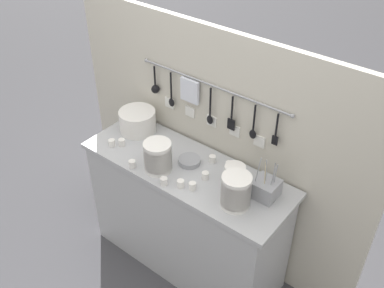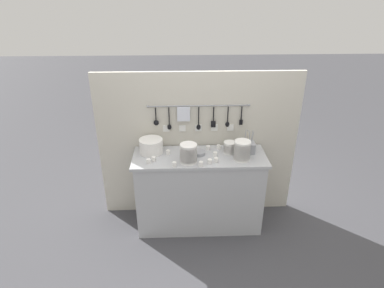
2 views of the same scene
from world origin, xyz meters
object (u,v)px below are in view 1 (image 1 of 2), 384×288
Objects in this scene: cup_edge_far at (163,181)px; bowl_stack_short_front at (235,175)px; cutlery_caddy at (266,188)px; cup_mid_row at (192,186)px; bowl_stack_nested_right at (236,191)px; cup_back_right at (132,164)px; cup_by_caddy at (122,142)px; bowl_stack_back_corner at (158,157)px; steel_mixing_bowl at (189,161)px; cup_front_right at (112,143)px; cup_centre at (152,140)px; cup_front_left at (205,176)px; cup_back_left at (229,165)px; cup_beside_plates at (181,184)px; plate_stack at (138,121)px; cup_edge_near at (212,159)px.

bowl_stack_short_front is at bearing 39.50° from cup_edge_far.
cutlery_caddy is 0.41m from cup_mid_row.
bowl_stack_short_front is (-0.10, 0.14, -0.04)m from bowl_stack_nested_right.
cup_back_right is (-0.25, 0.00, 0.00)m from cup_edge_far.
bowl_stack_back_corner is at bearing -5.45° from cup_by_caddy.
steel_mixing_bowl is 2.94× the size of cup_front_right.
cup_front_left is at bearing -7.81° from cup_centre.
cup_back_left is 0.33m from cup_beside_plates.
bowl_stack_back_corner is 0.53m from bowl_stack_nested_right.
bowl_stack_short_front is 0.84m from cup_front_right.
cup_centre reaches higher than steel_mixing_bowl.
cup_edge_far is 0.25m from cup_back_right.
bowl_stack_back_corner is at bearing 169.41° from cup_beside_plates.
cup_front_left is at bearing 64.37° from cup_beside_plates.
cup_mid_row is 0.07m from cup_beside_plates.
plate_stack is 5.26× the size of cup_back_left.
cup_centre is 0.26m from cup_back_right.
plate_stack is 0.71m from cup_back_left.
cup_beside_plates is at bearing -26.98° from cup_centre.
cup_by_caddy is (0.04, -0.19, -0.05)m from plate_stack.
steel_mixing_bowl is 0.24m from cup_edge_far.
cup_edge_near is 0.29m from cup_beside_plates.
plate_stack is 0.60m from cup_edge_near.
cup_back_right is (0.24, -0.30, -0.05)m from plate_stack.
steel_mixing_bowl is 0.35m from cup_back_right.
cup_edge_near is (0.10, 0.34, 0.00)m from cup_edge_far.
cutlery_caddy is 5.75× the size of cup_back_left.
plate_stack is 5.26× the size of cup_edge_far.
cup_front_left is (0.65, -0.12, -0.05)m from plate_stack.
cup_edge_far is 0.10m from cup_beside_plates.
steel_mixing_bowl is at bearing -176.06° from cutlery_caddy.
bowl_stack_short_front is 2.67× the size of cup_centre.
cutlery_caddy is at bearing 14.88° from cup_front_left.
bowl_stack_back_corner is 0.28m from cup_mid_row.
cup_back_left reaches higher than steel_mixing_bowl.
cup_edge_far is at bearing -130.58° from cup_front_left.
cup_mid_row is 1.00× the size of cup_edge_near.
cup_beside_plates is (0.09, 0.04, 0.00)m from cup_edge_far.
cup_centre is at bearing 158.95° from cup_mid_row.
cup_front_right is at bearing -168.39° from cutlery_caddy.
plate_stack is at bearing 100.84° from cup_by_caddy.
bowl_stack_short_front is (0.43, 0.18, -0.03)m from bowl_stack_back_corner.
steel_mixing_bowl is at bearing -177.24° from bowl_stack_short_front.
cup_centre is (-0.63, -0.01, -0.04)m from bowl_stack_short_front.
bowl_stack_back_corner reaches higher than cup_back_left.
plate_stack reaches higher than steel_mixing_bowl.
cup_back_left is (-0.20, 0.24, -0.08)m from bowl_stack_nested_right.
cup_back_right is at bearing -149.24° from bowl_stack_back_corner.
cutlery_caddy reaches higher than cup_centre.
plate_stack is at bearing 169.86° from cup_front_left.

